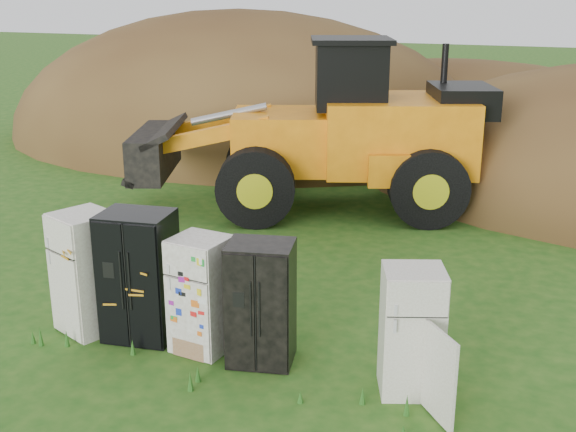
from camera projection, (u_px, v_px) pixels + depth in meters
name	position (u px, v px, depth m)	size (l,w,h in m)	color
ground	(240.00, 357.00, 9.96)	(120.00, 120.00, 0.00)	#1F5115
fridge_leftmost	(87.00, 272.00, 10.52)	(0.79, 0.76, 1.80)	white
fridge_black_side	(139.00, 276.00, 10.29)	(0.98, 0.77, 1.88)	black
fridge_sticker	(202.00, 294.00, 9.95)	(0.73, 0.68, 1.65)	white
fridge_dark_mid	(261.00, 303.00, 9.62)	(0.86, 0.70, 1.69)	black
fridge_open_door	(412.00, 331.00, 8.90)	(0.74, 0.68, 1.63)	white
wheel_loader	(306.00, 126.00, 16.11)	(7.94, 3.22, 3.84)	orange
dirt_mound_left	(241.00, 138.00, 24.52)	(16.38, 12.28, 8.48)	#442B16
dirt_mound_back	(456.00, 126.00, 26.70)	(15.69, 10.46, 4.82)	#442B16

